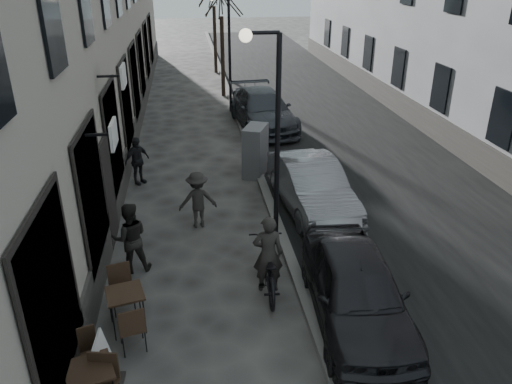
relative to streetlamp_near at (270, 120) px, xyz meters
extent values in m
cube|color=black|center=(4.02, 10.00, -3.16)|extent=(7.30, 60.00, 0.00)
cube|color=slate|center=(0.37, 10.00, -3.10)|extent=(0.25, 60.00, 0.12)
cylinder|color=black|center=(0.17, 0.00, -0.66)|extent=(0.12, 0.12, 5.00)
cylinder|color=black|center=(-0.18, 0.00, 1.84)|extent=(0.70, 0.08, 0.08)
sphere|color=#FFF2CC|center=(-0.53, 0.00, 1.79)|extent=(0.28, 0.28, 0.28)
cylinder|color=black|center=(0.17, 12.00, -0.66)|extent=(0.12, 0.12, 5.00)
cylinder|color=black|center=(0.07, 15.00, -1.21)|extent=(0.20, 0.20, 3.90)
cylinder|color=black|center=(0.07, 21.00, -1.21)|extent=(0.20, 0.20, 3.90)
cube|color=black|center=(-3.46, -4.57, -2.36)|extent=(0.85, 0.85, 0.04)
cylinder|color=black|center=(-3.81, -4.39, -2.77)|extent=(0.03, 0.03, 0.78)
cylinder|color=black|center=(-3.28, -4.22, -2.77)|extent=(0.03, 0.03, 0.78)
cube|color=black|center=(-3.12, -2.70, -2.37)|extent=(0.80, 0.80, 0.04)
cylinder|color=black|center=(-3.33, -3.03, -2.78)|extent=(0.03, 0.03, 0.77)
cylinder|color=black|center=(-2.79, -2.90, -2.78)|extent=(0.03, 0.03, 0.77)
cylinder|color=black|center=(-3.46, -2.50, -2.78)|extent=(0.03, 0.03, 0.77)
cylinder|color=black|center=(-2.92, -2.36, -2.78)|extent=(0.03, 0.03, 0.77)
cube|color=silver|center=(-3.30, -4.14, -2.65)|extent=(0.27, 0.59, 0.96)
cube|color=slate|center=(0.27, 4.40, -2.35)|extent=(0.98, 1.23, 1.63)
imported|color=black|center=(-0.32, -1.83, -2.63)|extent=(0.80, 2.04, 1.05)
imported|color=#2A2825|center=(-0.32, -1.83, -2.30)|extent=(0.65, 0.44, 1.72)
imported|color=black|center=(-3.20, -0.70, -2.34)|extent=(0.88, 0.73, 1.64)
imported|color=#292624|center=(-1.67, 1.16, -2.40)|extent=(1.02, 0.64, 1.51)
imported|color=black|center=(-3.43, 4.19, -2.40)|extent=(0.91, 0.87, 1.51)
imported|color=black|center=(1.17, -3.04, -2.45)|extent=(1.95, 4.25, 1.41)
imported|color=gray|center=(1.46, 1.68, -2.45)|extent=(1.86, 4.42, 1.42)
imported|color=#373B41|center=(1.27, 9.42, -2.41)|extent=(2.60, 5.34, 1.50)
camera|label=1|loc=(-1.76, -10.46, 3.17)|focal=35.00mm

